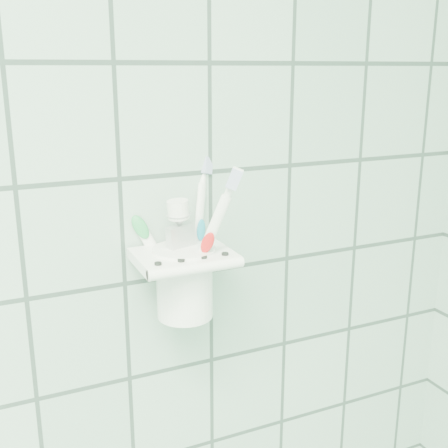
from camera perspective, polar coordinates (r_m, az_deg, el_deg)
name	(u,v)px	position (r m, az deg, el deg)	size (l,w,h in m)	color
holder_bracket	(183,258)	(0.67, -4.21, -3.47)	(0.11, 0.10, 0.03)	white
cup	(185,279)	(0.68, -4.03, -5.62)	(0.08, 0.08, 0.09)	white
toothbrush_pink	(186,219)	(0.67, -3.92, 0.51)	(0.09, 0.07, 0.22)	white
toothbrush_blue	(190,234)	(0.66, -3.44, -1.02)	(0.05, 0.06, 0.19)	white
toothbrush_orange	(178,233)	(0.66, -4.66, -0.91)	(0.06, 0.06, 0.19)	white
toothpaste_tube	(186,245)	(0.68, -3.92, -2.17)	(0.05, 0.04, 0.14)	silver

